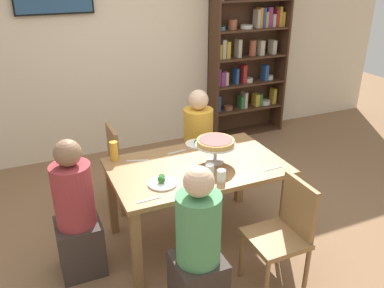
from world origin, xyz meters
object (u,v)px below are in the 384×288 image
salad_plate_far_diner (162,182)px  dining_table (197,175)px  water_glass_clear_far (210,170)px  cutlery_fork_far (149,200)px  cutlery_fork_near (273,168)px  diner_far_right (198,151)px  beer_glass_amber_tall (114,151)px  water_glass_clear_near (221,176)px  chair_near_right (284,230)px  diner_head_west (77,218)px  deep_dish_pizza_stand (216,143)px  diner_near_left (198,254)px  salad_plate_near_diner (198,143)px  chair_far_left (125,163)px  cutlery_knife_near (177,152)px  bookshelf (248,54)px  cutlery_knife_far (138,161)px

salad_plate_far_diner → dining_table: bearing=26.1°
water_glass_clear_far → cutlery_fork_far: size_ratio=0.54×
cutlery_fork_near → cutlery_fork_far: 1.08m
diner_far_right → beer_glass_amber_tall: (-0.95, -0.35, 0.33)m
cutlery_fork_near → water_glass_clear_far: bearing=166.5°
dining_table → water_glass_clear_near: water_glass_clear_near is taller
chair_near_right → diner_head_west: bearing=61.2°
cutlery_fork_near → cutlery_fork_far: same height
deep_dish_pizza_stand → water_glass_clear_far: (-0.15, -0.19, -0.12)m
diner_near_left → water_glass_clear_near: bearing=-42.1°
water_glass_clear_near → water_glass_clear_far: water_glass_clear_far is taller
dining_table → diner_far_right: (0.34, 0.72, -0.15)m
diner_head_west → salad_plate_near_diner: diner_head_west is taller
water_glass_clear_near → water_glass_clear_far: (-0.05, 0.11, 0.00)m
chair_far_left → water_glass_clear_near: 1.24m
dining_table → beer_glass_amber_tall: size_ratio=8.59×
diner_far_right → cutlery_knife_near: bearing=-43.7°
diner_near_left → chair_near_right: 0.69m
bookshelf → diner_head_west: size_ratio=1.92×
diner_head_west → cutlery_knife_far: diner_head_west is taller
water_glass_clear_far → cutlery_fork_far: (-0.55, -0.15, -0.05)m
dining_table → bookshelf: bookshelf is taller
chair_far_left → cutlery_knife_near: 0.65m
water_glass_clear_far → bookshelf: bearing=53.2°
diner_far_right → diner_head_west: size_ratio=1.00×
diner_head_west → beer_glass_amber_tall: bearing=42.7°
dining_table → beer_glass_amber_tall: beer_glass_amber_tall is taller
diner_far_right → cutlery_fork_near: bearing=11.2°
diner_head_west → cutlery_knife_far: (0.58, 0.28, 0.25)m
diner_head_west → cutlery_knife_far: bearing=25.5°
beer_glass_amber_tall → cutlery_fork_near: (1.15, -0.69, -0.08)m
cutlery_knife_near → cutlery_knife_far: same height
salad_plate_near_diner → cutlery_knife_near: bearing=-163.0°
beer_glass_amber_tall → cutlery_fork_near: size_ratio=0.93×
diner_far_right → chair_far_left: diner_far_right is taller
diner_far_right → cutlery_knife_far: (-0.77, -0.45, 0.25)m
water_glass_clear_near → cutlery_knife_far: size_ratio=0.52×
bookshelf → cutlery_knife_near: bearing=-135.4°
chair_far_left → cutlery_fork_far: size_ratio=4.83×
diner_far_right → salad_plate_near_diner: diner_far_right is taller
salad_plate_near_diner → diner_far_right: bearing=65.0°
beer_glass_amber_tall → salad_plate_far_diner: bearing=-67.2°
salad_plate_far_diner → diner_head_west: bearing=164.7°
salad_plate_far_diner → cutlery_knife_far: size_ratio=1.25×
bookshelf → diner_head_west: 3.43m
chair_far_left → salad_plate_far_diner: bearing=2.9°
dining_table → water_glass_clear_far: bearing=-85.7°
dining_table → water_glass_clear_far: water_glass_clear_far is taller
chair_far_left → salad_plate_near_diner: 0.77m
water_glass_clear_near → cutlery_knife_near: water_glass_clear_near is taller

